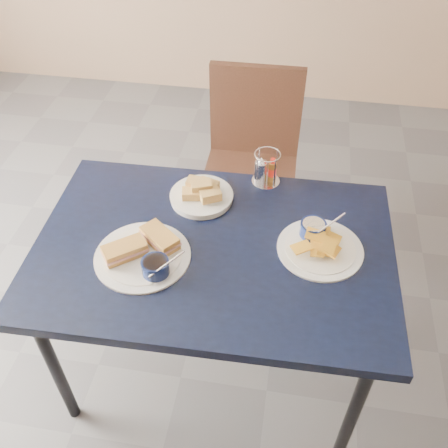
% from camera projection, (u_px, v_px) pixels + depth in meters
% --- Properties ---
extents(ground, '(6.00, 6.00, 0.00)m').
position_uv_depth(ground, '(267.00, 391.00, 2.12)').
color(ground, '#4D4D52').
rests_on(ground, ground).
extents(dining_table, '(1.25, 0.85, 0.75)m').
position_uv_depth(dining_table, '(214.00, 258.00, 1.75)').
color(dining_table, black).
rests_on(dining_table, ground).
extents(chair_far, '(0.45, 0.43, 0.94)m').
position_uv_depth(chair_far, '(252.00, 152.00, 2.46)').
color(chair_far, black).
rests_on(chair_far, ground).
extents(sandwich_plate, '(0.33, 0.32, 0.12)m').
position_uv_depth(sandwich_plate, '(145.00, 253.00, 1.65)').
color(sandwich_plate, white).
rests_on(sandwich_plate, dining_table).
extents(plantain_plate, '(0.29, 0.29, 0.12)m').
position_uv_depth(plantain_plate, '(318.00, 242.00, 1.69)').
color(plantain_plate, white).
rests_on(plantain_plate, dining_table).
extents(bread_basket, '(0.23, 0.23, 0.08)m').
position_uv_depth(bread_basket, '(202.00, 194.00, 1.86)').
color(bread_basket, white).
rests_on(bread_basket, dining_table).
extents(condiment_caddy, '(0.11, 0.11, 0.14)m').
position_uv_depth(condiment_caddy, '(265.00, 170.00, 1.92)').
color(condiment_caddy, silver).
rests_on(condiment_caddy, dining_table).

